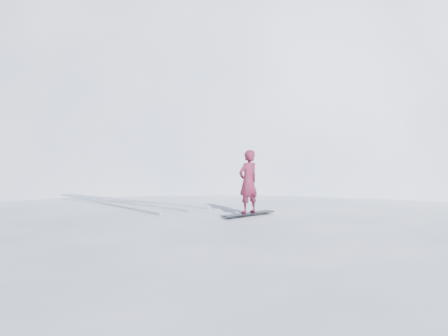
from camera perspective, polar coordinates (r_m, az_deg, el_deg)
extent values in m
plane|color=white|center=(12.17, -0.44, -17.11)|extent=(400.00, 400.00, 0.00)
ellipsoid|color=white|center=(15.06, -4.24, -13.14)|extent=(36.00, 28.00, 4.80)
ellipsoid|color=white|center=(45.66, 2.47, -2.26)|extent=(60.00, 56.00, 56.00)
ellipsoid|color=white|center=(33.93, -6.88, -4.10)|extent=(28.00, 24.00, 18.00)
ellipsoid|color=white|center=(16.47, -19.13, -11.88)|extent=(7.00, 6.30, 1.00)
ellipsoid|color=white|center=(19.53, 9.33, -9.41)|extent=(4.00, 3.60, 0.60)
cube|color=black|center=(12.37, 2.78, -5.23)|extent=(1.58, 0.38, 0.03)
imported|color=maroon|center=(12.29, 2.79, -1.57)|extent=(0.59, 0.41, 1.56)
cube|color=silver|center=(15.04, -13.63, -3.82)|extent=(0.50, 5.99, 0.04)
cube|color=silver|center=(15.23, -12.00, -3.71)|extent=(1.30, 5.88, 0.04)
cube|color=silver|center=(15.42, -10.50, -3.62)|extent=(1.80, 5.76, 0.04)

